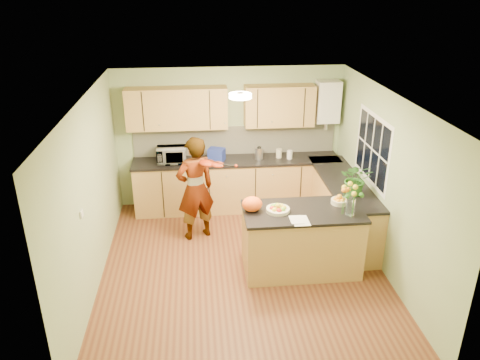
{
  "coord_description": "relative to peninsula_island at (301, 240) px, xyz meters",
  "views": [
    {
      "loc": [
        -0.59,
        -5.69,
        3.88
      ],
      "look_at": [
        0.02,
        0.5,
        1.18
      ],
      "focal_mm": 35.0,
      "sensor_mm": 36.0,
      "label": 1
    }
  ],
  "objects": [
    {
      "name": "papers",
      "position": [
        -0.1,
        -0.3,
        0.48
      ],
      "size": [
        0.21,
        0.29,
        0.01
      ],
      "primitive_type": "cube",
      "color": "white",
      "rests_on": "peninsula_island"
    },
    {
      "name": "wall_left",
      "position": [
        -2.83,
        0.09,
        0.78
      ],
      "size": [
        0.02,
        4.5,
        2.5
      ],
      "primitive_type": "cube",
      "color": "#93AA7A",
      "rests_on": "floor"
    },
    {
      "name": "kettle",
      "position": [
        -0.33,
        2.03,
        0.58
      ],
      "size": [
        0.15,
        0.15,
        0.27
      ],
      "rotation": [
        0.0,
        0.0,
        0.0
      ],
      "color": "silver",
      "rests_on": "back_counter"
    },
    {
      "name": "splashback",
      "position": [
        -0.73,
        2.32,
        0.73
      ],
      "size": [
        3.6,
        0.02,
        0.52
      ],
      "primitive_type": "cube",
      "color": "beige",
      "rests_on": "back_counter"
    },
    {
      "name": "jar_cream",
      "position": [
        0.03,
        2.06,
        0.55
      ],
      "size": [
        0.11,
        0.11,
        0.16
      ],
      "primitive_type": "cylinder",
      "rotation": [
        0.0,
        0.0,
        0.02
      ],
      "color": "beige",
      "rests_on": "back_counter"
    },
    {
      "name": "floor",
      "position": [
        -0.83,
        0.09,
        -0.47
      ],
      "size": [
        4.5,
        4.5,
        0.0
      ],
      "primitive_type": "plane",
      "color": "#5D2D1A",
      "rests_on": "ground"
    },
    {
      "name": "wall_right",
      "position": [
        1.17,
        0.09,
        0.78
      ],
      "size": [
        0.02,
        4.5,
        2.5
      ],
      "primitive_type": "cube",
      "color": "#93AA7A",
      "rests_on": "floor"
    },
    {
      "name": "back_counter",
      "position": [
        -0.73,
        2.04,
        -0.0
      ],
      "size": [
        3.64,
        0.62,
        0.94
      ],
      "color": "#B68A48",
      "rests_on": "floor"
    },
    {
      "name": "fruit_dish",
      "position": [
        -0.35,
        0.0,
        0.52
      ],
      "size": [
        0.32,
        0.32,
        0.11
      ],
      "color": "beige",
      "rests_on": "peninsula_island"
    },
    {
      "name": "potted_plant",
      "position": [
        0.87,
        0.43,
        0.72
      ],
      "size": [
        0.54,
        0.5,
        0.5
      ],
      "primitive_type": "imported",
      "rotation": [
        0.0,
        0.0,
        -0.3
      ],
      "color": "#306D24",
      "rests_on": "right_counter"
    },
    {
      "name": "violin",
      "position": [
        -1.27,
        0.85,
        0.88
      ],
      "size": [
        0.7,
        0.61,
        0.18
      ],
      "primitive_type": null,
      "rotation": [
        0.17,
        0.0,
        -0.61
      ],
      "color": "#491604",
      "rests_on": "violinist"
    },
    {
      "name": "window_right",
      "position": [
        1.16,
        0.69,
        1.08
      ],
      "size": [
        0.01,
        1.3,
        1.05
      ],
      "color": "white",
      "rests_on": "wall_right"
    },
    {
      "name": "microwave",
      "position": [
        -1.85,
        2.0,
        0.6
      ],
      "size": [
        0.5,
        0.34,
        0.27
      ],
      "primitive_type": "imported",
      "rotation": [
        0.0,
        0.0,
        0.0
      ],
      "color": "white",
      "rests_on": "back_counter"
    },
    {
      "name": "blue_box",
      "position": [
        -1.08,
        2.03,
        0.58
      ],
      "size": [
        0.33,
        0.29,
        0.22
      ],
      "primitive_type": "cube",
      "rotation": [
        0.0,
        0.0,
        -0.4
      ],
      "color": "navy",
      "rests_on": "back_counter"
    },
    {
      "name": "violinist",
      "position": [
        -1.47,
        1.07,
        0.37
      ],
      "size": [
        0.73,
        0.61,
        1.7
      ],
      "primitive_type": "imported",
      "rotation": [
        0.0,
        0.0,
        3.54
      ],
      "color": "tan",
      "rests_on": "floor"
    },
    {
      "name": "wall_front",
      "position": [
        -0.83,
        -2.16,
        0.78
      ],
      "size": [
        4.0,
        0.02,
        2.5
      ],
      "primitive_type": "cube",
      "color": "#93AA7A",
      "rests_on": "floor"
    },
    {
      "name": "jar_white",
      "position": [
        0.2,
        1.98,
        0.54
      ],
      "size": [
        0.13,
        0.13,
        0.15
      ],
      "primitive_type": "cylinder",
      "rotation": [
        0.0,
        0.0,
        0.43
      ],
      "color": "white",
      "rests_on": "back_counter"
    },
    {
      "name": "right_counter",
      "position": [
        0.87,
        0.94,
        -0.0
      ],
      "size": [
        0.62,
        2.24,
        0.94
      ],
      "color": "#B68A48",
      "rests_on": "floor"
    },
    {
      "name": "orange_bowl",
      "position": [
        0.55,
        0.15,
        0.53
      ],
      "size": [
        0.23,
        0.23,
        0.13
      ],
      "color": "beige",
      "rests_on": "peninsula_island"
    },
    {
      "name": "upper_cabinets",
      "position": [
        -1.0,
        2.17,
        1.38
      ],
      "size": [
        3.2,
        0.34,
        0.7
      ],
      "color": "#B68A48",
      "rests_on": "wall_back"
    },
    {
      "name": "ceiling_lamp",
      "position": [
        -0.83,
        0.39,
        1.99
      ],
      "size": [
        0.3,
        0.3,
        0.07
      ],
      "color": "#FFEABF",
      "rests_on": "ceiling"
    },
    {
      "name": "wall_back",
      "position": [
        -0.83,
        2.34,
        0.78
      ],
      "size": [
        4.0,
        0.02,
        2.5
      ],
      "primitive_type": "cube",
      "color": "#93AA7A",
      "rests_on": "floor"
    },
    {
      "name": "orange_bag",
      "position": [
        -0.7,
        0.05,
        0.57
      ],
      "size": [
        0.32,
        0.28,
        0.21
      ],
      "primitive_type": "ellipsoid",
      "rotation": [
        0.0,
        0.0,
        -0.2
      ],
      "color": "#FF5615",
      "rests_on": "peninsula_island"
    },
    {
      "name": "peninsula_island",
      "position": [
        0.0,
        0.0,
        0.0
      ],
      "size": [
        1.65,
        0.84,
        0.94
      ],
      "color": "#B68A48",
      "rests_on": "floor"
    },
    {
      "name": "ceiling",
      "position": [
        -0.83,
        0.09,
        2.03
      ],
      "size": [
        4.0,
        4.5,
        0.02
      ],
      "primitive_type": "cube",
      "color": "white",
      "rests_on": "wall_back"
    },
    {
      "name": "flower_vase",
      "position": [
        0.6,
        -0.18,
        0.82
      ],
      "size": [
        0.29,
        0.29,
        0.53
      ],
      "rotation": [
        0.0,
        0.0,
        -0.27
      ],
      "color": "silver",
      "rests_on": "peninsula_island"
    },
    {
      "name": "light_switch",
      "position": [
        -2.81,
        -0.51,
        0.83
      ],
      "size": [
        0.02,
        0.09,
        0.09
      ],
      "primitive_type": "cube",
      "color": "white",
      "rests_on": "wall_left"
    },
    {
      "name": "boiler",
      "position": [
        0.87,
        2.18,
        1.42
      ],
      "size": [
        0.4,
        0.3,
        0.86
      ],
      "color": "white",
      "rests_on": "wall_back"
    }
  ]
}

